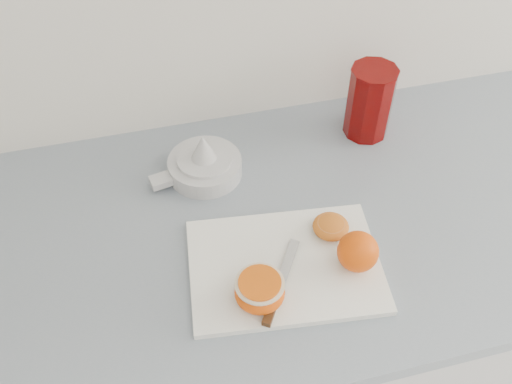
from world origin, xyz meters
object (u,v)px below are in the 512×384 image
half_orange (260,291)px  red_tumbler (369,104)px  cutting_board (285,266)px  counter (286,337)px  citrus_juicer (204,164)px

half_orange → red_tumbler: (0.31, 0.35, 0.03)m
cutting_board → half_orange: bearing=-136.0°
counter → red_tumbler: 0.58m
cutting_board → citrus_juicer: 0.27m
red_tumbler → counter: bearing=-138.1°
counter → cutting_board: bearing=-115.6°
half_orange → counter: bearing=56.2°
cutting_board → red_tumbler: (0.26, 0.29, 0.06)m
counter → cutting_board: 0.46m
citrus_juicer → cutting_board: bearing=-70.7°
half_orange → cutting_board: bearing=44.0°
counter → half_orange: bearing=-123.8°
counter → citrus_juicer: citrus_juicer is taller
counter → citrus_juicer: bearing=133.8°
cutting_board → citrus_juicer: size_ratio=1.76×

